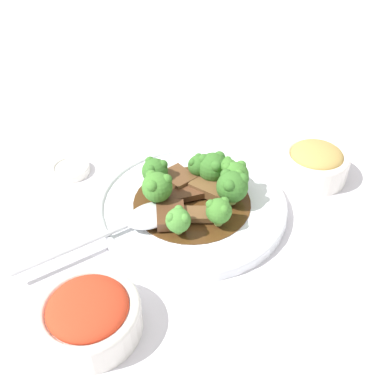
{
  "coord_description": "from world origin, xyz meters",
  "views": [
    {
      "loc": [
        -0.4,
        0.29,
        0.45
      ],
      "look_at": [
        0.0,
        0.0,
        0.03
      ],
      "focal_mm": 42.0,
      "sensor_mm": 36.0,
      "label": 1
    }
  ],
  "objects_px": {
    "beef_strip_4": "(197,214)",
    "broccoli_floret_2": "(178,220)",
    "beef_strip_1": "(171,215)",
    "broccoli_floret_1": "(235,175)",
    "beef_strip_3": "(179,195)",
    "side_bowl_kimchi": "(89,315)",
    "broccoli_floret_8": "(198,165)",
    "broccoli_floret_0": "(232,186)",
    "broccoli_floret_7": "(213,167)",
    "serving_spoon": "(140,218)",
    "sauce_dish": "(71,169)",
    "broccoli_floret_6": "(155,171)",
    "side_bowl_appetizer": "(315,162)",
    "beef_strip_0": "(178,178)",
    "broccoli_floret_5": "(227,169)",
    "main_plate": "(192,204)",
    "broccoli_floret_4": "(219,211)",
    "broccoli_floret_3": "(157,187)"
  },
  "relations": [
    {
      "from": "broccoli_floret_4",
      "to": "side_bowl_appetizer",
      "type": "xyz_separation_m",
      "value": [
        0.01,
        -0.21,
        -0.01
      ]
    },
    {
      "from": "beef_strip_0",
      "to": "broccoli_floret_1",
      "type": "height_order",
      "value": "broccoli_floret_1"
    },
    {
      "from": "broccoli_floret_1",
      "to": "broccoli_floret_3",
      "type": "distance_m",
      "value": 0.12
    },
    {
      "from": "broccoli_floret_0",
      "to": "broccoli_floret_4",
      "type": "bearing_deg",
      "value": 119.26
    },
    {
      "from": "broccoli_floret_3",
      "to": "sauce_dish",
      "type": "xyz_separation_m",
      "value": [
        0.17,
        0.06,
        -0.04
      ]
    },
    {
      "from": "broccoli_floret_0",
      "to": "broccoli_floret_2",
      "type": "bearing_deg",
      "value": 93.45
    },
    {
      "from": "broccoli_floret_7",
      "to": "serving_spoon",
      "type": "distance_m",
      "value": 0.14
    },
    {
      "from": "main_plate",
      "to": "broccoli_floret_8",
      "type": "relative_size",
      "value": 6.78
    },
    {
      "from": "beef_strip_4",
      "to": "broccoli_floret_8",
      "type": "xyz_separation_m",
      "value": [
        0.07,
        -0.05,
        0.02
      ]
    },
    {
      "from": "broccoli_floret_1",
      "to": "broccoli_floret_5",
      "type": "height_order",
      "value": "broccoli_floret_1"
    },
    {
      "from": "broccoli_floret_7",
      "to": "beef_strip_3",
      "type": "bearing_deg",
      "value": 93.78
    },
    {
      "from": "sauce_dish",
      "to": "side_bowl_appetizer",
      "type": "bearing_deg",
      "value": -127.47
    },
    {
      "from": "side_bowl_kimchi",
      "to": "broccoli_floret_8",
      "type": "bearing_deg",
      "value": -61.76
    },
    {
      "from": "beef_strip_4",
      "to": "broccoli_floret_8",
      "type": "height_order",
      "value": "broccoli_floret_8"
    },
    {
      "from": "broccoli_floret_6",
      "to": "side_bowl_appetizer",
      "type": "distance_m",
      "value": 0.26
    },
    {
      "from": "beef_strip_3",
      "to": "side_bowl_kimchi",
      "type": "relative_size",
      "value": 0.64
    },
    {
      "from": "broccoli_floret_4",
      "to": "side_bowl_kimchi",
      "type": "distance_m",
      "value": 0.21
    },
    {
      "from": "main_plate",
      "to": "broccoli_floret_6",
      "type": "relative_size",
      "value": 6.13
    },
    {
      "from": "broccoli_floret_3",
      "to": "broccoli_floret_5",
      "type": "xyz_separation_m",
      "value": [
        -0.02,
        -0.11,
        -0.0
      ]
    },
    {
      "from": "beef_strip_4",
      "to": "side_bowl_appetizer",
      "type": "xyz_separation_m",
      "value": [
        -0.02,
        -0.22,
        0.0
      ]
    },
    {
      "from": "broccoli_floret_1",
      "to": "broccoli_floret_5",
      "type": "relative_size",
      "value": 1.15
    },
    {
      "from": "beef_strip_4",
      "to": "broccoli_floret_2",
      "type": "distance_m",
      "value": 0.04
    },
    {
      "from": "broccoli_floret_2",
      "to": "side_bowl_kimchi",
      "type": "relative_size",
      "value": 0.33
    },
    {
      "from": "serving_spoon",
      "to": "side_bowl_kimchi",
      "type": "bearing_deg",
      "value": 128.93
    },
    {
      "from": "beef_strip_1",
      "to": "broccoli_floret_1",
      "type": "bearing_deg",
      "value": -92.91
    },
    {
      "from": "beef_strip_3",
      "to": "broccoli_floret_0",
      "type": "bearing_deg",
      "value": -132.27
    },
    {
      "from": "beef_strip_3",
      "to": "side_bowl_appetizer",
      "type": "relative_size",
      "value": 0.7
    },
    {
      "from": "side_bowl_kimchi",
      "to": "broccoli_floret_4",
      "type": "bearing_deg",
      "value": -80.25
    },
    {
      "from": "broccoli_floret_2",
      "to": "beef_strip_0",
      "type": "bearing_deg",
      "value": -34.4
    },
    {
      "from": "broccoli_floret_4",
      "to": "side_bowl_appetizer",
      "type": "bearing_deg",
      "value": -86.5
    },
    {
      "from": "beef_strip_1",
      "to": "beef_strip_3",
      "type": "relative_size",
      "value": 0.84
    },
    {
      "from": "broccoli_floret_7",
      "to": "side_bowl_appetizer",
      "type": "height_order",
      "value": "broccoli_floret_7"
    },
    {
      "from": "beef_strip_4",
      "to": "broccoli_floret_8",
      "type": "relative_size",
      "value": 1.51
    },
    {
      "from": "broccoli_floret_5",
      "to": "sauce_dish",
      "type": "relative_size",
      "value": 0.71
    },
    {
      "from": "beef_strip_1",
      "to": "broccoli_floret_1",
      "type": "xyz_separation_m",
      "value": [
        -0.01,
        -0.11,
        0.02
      ]
    },
    {
      "from": "beef_strip_3",
      "to": "beef_strip_4",
      "type": "height_order",
      "value": "beef_strip_3"
    },
    {
      "from": "beef_strip_4",
      "to": "side_bowl_kimchi",
      "type": "xyz_separation_m",
      "value": [
        -0.06,
        0.2,
        0.0
      ]
    },
    {
      "from": "beef_strip_0",
      "to": "sauce_dish",
      "type": "height_order",
      "value": "beef_strip_0"
    },
    {
      "from": "main_plate",
      "to": "broccoli_floret_6",
      "type": "distance_m",
      "value": 0.07
    },
    {
      "from": "main_plate",
      "to": "broccoli_floret_5",
      "type": "bearing_deg",
      "value": -90.17
    },
    {
      "from": "main_plate",
      "to": "side_bowl_appetizer",
      "type": "xyz_separation_m",
      "value": [
        -0.05,
        -0.21,
        0.02
      ]
    },
    {
      "from": "beef_strip_1",
      "to": "broccoli_floret_8",
      "type": "xyz_separation_m",
      "value": [
        0.05,
        -0.09,
        0.02
      ]
    },
    {
      "from": "broccoli_floret_1",
      "to": "broccoli_floret_3",
      "type": "relative_size",
      "value": 0.96
    },
    {
      "from": "broccoli_floret_1",
      "to": "main_plate",
      "type": "bearing_deg",
      "value": 71.15
    },
    {
      "from": "main_plate",
      "to": "sauce_dish",
      "type": "xyz_separation_m",
      "value": [
        0.19,
        0.11,
        -0.0
      ]
    },
    {
      "from": "broccoli_floret_0",
      "to": "sauce_dish",
      "type": "distance_m",
      "value": 0.28
    },
    {
      "from": "broccoli_floret_1",
      "to": "broccoli_floret_8",
      "type": "relative_size",
      "value": 1.23
    },
    {
      "from": "broccoli_floret_5",
      "to": "main_plate",
      "type": "bearing_deg",
      "value": 89.83
    },
    {
      "from": "broccoli_floret_7",
      "to": "serving_spoon",
      "type": "xyz_separation_m",
      "value": [
        -0.01,
        0.14,
        -0.02
      ]
    },
    {
      "from": "broccoli_floret_1",
      "to": "sauce_dish",
      "type": "distance_m",
      "value": 0.28
    }
  ]
}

